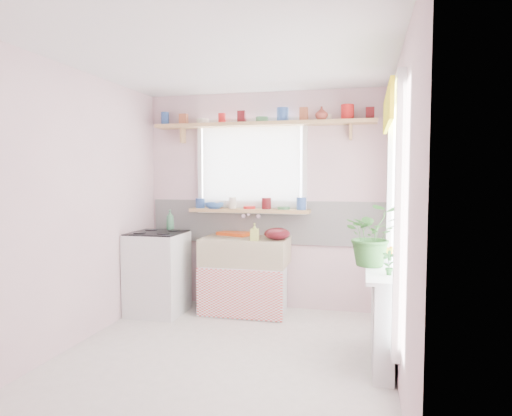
# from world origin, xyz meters

# --- Properties ---
(room) EXTENTS (3.20, 3.20, 3.20)m
(room) POSITION_xyz_m (0.66, 0.86, 1.37)
(room) COLOR white
(room) RESTS_ON ground
(sink_unit) EXTENTS (0.95, 0.65, 1.11)m
(sink_unit) POSITION_xyz_m (-0.15, 1.29, 0.43)
(sink_unit) COLOR white
(sink_unit) RESTS_ON ground
(cooker) EXTENTS (0.58, 0.58, 0.93)m
(cooker) POSITION_xyz_m (-1.10, 1.05, 0.46)
(cooker) COLOR white
(cooker) RESTS_ON ground
(radiator_ledge) EXTENTS (0.22, 0.95, 0.78)m
(radiator_ledge) POSITION_xyz_m (1.30, 0.20, 0.40)
(radiator_ledge) COLOR white
(radiator_ledge) RESTS_ON ground
(windowsill) EXTENTS (1.40, 0.22, 0.04)m
(windowsill) POSITION_xyz_m (-0.15, 1.48, 1.14)
(windowsill) COLOR tan
(windowsill) RESTS_ON room
(pine_shelf) EXTENTS (2.52, 0.24, 0.04)m
(pine_shelf) POSITION_xyz_m (0.00, 1.47, 2.12)
(pine_shelf) COLOR tan
(pine_shelf) RESTS_ON room
(shelf_crockery) EXTENTS (2.47, 0.11, 0.12)m
(shelf_crockery) POSITION_xyz_m (-0.00, 1.47, 2.20)
(shelf_crockery) COLOR #3359A5
(shelf_crockery) RESTS_ON pine_shelf
(sill_crockery) EXTENTS (1.35, 0.11, 0.12)m
(sill_crockery) POSITION_xyz_m (-0.17, 1.48, 1.22)
(sill_crockery) COLOR #3359A5
(sill_crockery) RESTS_ON windowsill
(dish_tray) EXTENTS (0.45, 0.40, 0.04)m
(dish_tray) POSITION_xyz_m (-0.31, 1.50, 0.87)
(dish_tray) COLOR #F55315
(dish_tray) RESTS_ON sink_unit
(colander) EXTENTS (0.33, 0.33, 0.13)m
(colander) POSITION_xyz_m (0.22, 1.23, 0.91)
(colander) COLOR #530E16
(colander) RESTS_ON sink_unit
(jade_plant) EXTENTS (0.56, 0.51, 0.53)m
(jade_plant) POSITION_xyz_m (1.21, 0.37, 1.04)
(jade_plant) COLOR #316729
(jade_plant) RESTS_ON radiator_ledge
(fruit_bowl) EXTENTS (0.34, 0.34, 0.07)m
(fruit_bowl) POSITION_xyz_m (1.33, 0.60, 0.81)
(fruit_bowl) COLOR white
(fruit_bowl) RESTS_ON radiator_ledge
(herb_pot) EXTENTS (0.11, 0.09, 0.19)m
(herb_pot) POSITION_xyz_m (1.33, 0.02, 0.87)
(herb_pot) COLOR #2C6F2C
(herb_pot) RESTS_ON radiator_ledge
(soap_bottle_sink) EXTENTS (0.09, 0.09, 0.19)m
(soap_bottle_sink) POSITION_xyz_m (0.00, 1.10, 0.94)
(soap_bottle_sink) COLOR #CEDB61
(soap_bottle_sink) RESTS_ON sink_unit
(sill_cup) EXTENTS (0.14, 0.14, 0.09)m
(sill_cup) POSITION_xyz_m (-0.39, 1.54, 1.20)
(sill_cup) COLOR white
(sill_cup) RESTS_ON windowsill
(sill_bowl) EXTENTS (0.26, 0.26, 0.07)m
(sill_bowl) POSITION_xyz_m (-0.55, 1.42, 1.19)
(sill_bowl) COLOR #3667B2
(sill_bowl) RESTS_ON windowsill
(shelf_vase) EXTENTS (0.16, 0.16, 0.14)m
(shelf_vase) POSITION_xyz_m (0.67, 1.41, 2.21)
(shelf_vase) COLOR brown
(shelf_vase) RESTS_ON pine_shelf
(cooker_bottle) EXTENTS (0.10, 0.10, 0.24)m
(cooker_bottle) POSITION_xyz_m (-1.04, 1.27, 1.03)
(cooker_bottle) COLOR #3E7D56
(cooker_bottle) RESTS_ON cooker
(fruit) EXTENTS (0.20, 0.14, 0.10)m
(fruit) POSITION_xyz_m (1.34, 0.61, 0.87)
(fruit) COLOR orange
(fruit) RESTS_ON fruit_bowl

